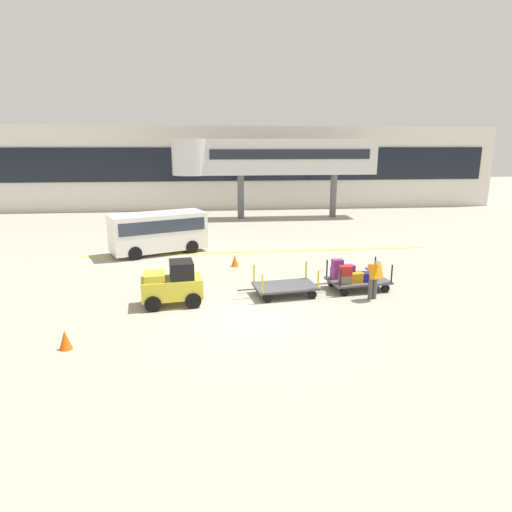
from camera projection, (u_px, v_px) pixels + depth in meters
The scene contains 11 objects.
ground_plane at pixel (248, 317), 14.60m from camera, with size 120.00×120.00×0.00m, color #A8A08E.
apron_lead_line at pixel (261, 252), 23.42m from camera, with size 18.32×0.20×0.01m, color yellow.
terminal_building at pixel (222, 168), 38.77m from camera, with size 48.93×2.51×7.08m.
jet_bridge at pixel (266, 157), 33.06m from camera, with size 15.24×3.00×5.94m.
baggage_tug at pixel (173, 284), 15.55m from camera, with size 2.23×1.48×1.58m.
baggage_cart_lead at pixel (285, 287), 16.61m from camera, with size 3.07×1.70×1.10m.
baggage_cart_middle at pixel (354, 276), 17.25m from camera, with size 3.07×1.70×1.18m.
baggage_handler at pixel (375, 277), 16.04m from camera, with size 0.52×0.53×1.56m.
shuttle_van at pixel (158, 230), 22.94m from camera, with size 5.16×3.62×2.10m.
safety_cone_near at pixel (65, 340), 12.26m from camera, with size 0.36×0.36×0.55m, color #EA590F.
safety_cone_far at pixel (235, 261), 20.61m from camera, with size 0.36×0.36×0.55m, color orange.
Camera 1 is at (-1.16, -13.60, 5.55)m, focal length 30.97 mm.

